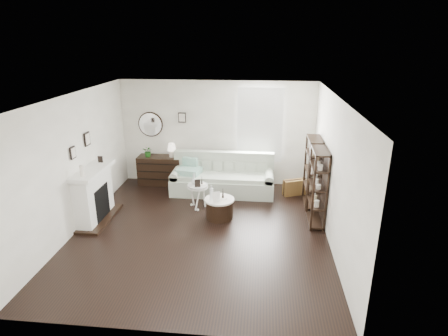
# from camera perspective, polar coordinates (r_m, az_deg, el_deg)

# --- Properties ---
(room) EXTENTS (5.50, 5.50, 5.50)m
(room) POSITION_cam_1_polar(r_m,az_deg,el_deg) (9.56, 3.27, 6.56)
(room) COLOR black
(room) RESTS_ON ground
(fireplace) EXTENTS (0.50, 1.40, 1.84)m
(fireplace) POSITION_cam_1_polar(r_m,az_deg,el_deg) (8.37, -19.15, -4.07)
(fireplace) COLOR white
(fireplace) RESTS_ON ground
(shelf_unit_far) EXTENTS (0.30, 0.80, 1.60)m
(shelf_unit_far) POSITION_cam_1_polar(r_m,az_deg,el_deg) (8.75, 13.30, -0.61)
(shelf_unit_far) COLOR black
(shelf_unit_far) RESTS_ON ground
(shelf_unit_near) EXTENTS (0.30, 0.80, 1.60)m
(shelf_unit_near) POSITION_cam_1_polar(r_m,az_deg,el_deg) (7.92, 14.05, -2.83)
(shelf_unit_near) COLOR black
(shelf_unit_near) RESTS_ON ground
(sofa) EXTENTS (2.53, 0.88, 0.98)m
(sofa) POSITION_cam_1_polar(r_m,az_deg,el_deg) (9.38, -0.20, -1.80)
(sofa) COLOR #B5C2AD
(sofa) RESTS_ON ground
(quilt) EXTENTS (0.63, 0.55, 0.14)m
(quilt) POSITION_cam_1_polar(r_m,az_deg,el_deg) (9.30, -5.36, -0.45)
(quilt) COLOR #238059
(quilt) RESTS_ON sofa
(suitcase) EXTENTS (0.61, 0.41, 0.39)m
(suitcase) POSITION_cam_1_polar(r_m,az_deg,el_deg) (9.43, 10.73, -2.90)
(suitcase) COLOR brown
(suitcase) RESTS_ON ground
(dresser) EXTENTS (1.14, 0.49, 0.76)m
(dresser) POSITION_cam_1_polar(r_m,az_deg,el_deg) (10.03, -9.66, -0.32)
(dresser) COLOR black
(dresser) RESTS_ON ground
(table_lamp) EXTENTS (0.25, 0.25, 0.36)m
(table_lamp) POSITION_cam_1_polar(r_m,az_deg,el_deg) (9.78, -7.96, 2.71)
(table_lamp) COLOR #F7E5D0
(table_lamp) RESTS_ON dresser
(potted_plant) EXTENTS (0.30, 0.27, 0.29)m
(potted_plant) POSITION_cam_1_polar(r_m,az_deg,el_deg) (9.91, -11.49, 2.49)
(potted_plant) COLOR #1F5B1A
(potted_plant) RESTS_ON dresser
(drum_table) EXTENTS (0.64, 0.64, 0.44)m
(drum_table) POSITION_cam_1_polar(r_m,az_deg,el_deg) (8.10, -0.70, -6.13)
(drum_table) COLOR black
(drum_table) RESTS_ON ground
(pedestal_table) EXTENTS (0.47, 0.47, 0.57)m
(pedestal_table) POSITION_cam_1_polar(r_m,az_deg,el_deg) (8.47, -4.03, -2.86)
(pedestal_table) COLOR silver
(pedestal_table) RESTS_ON ground
(eiffel_drum) EXTENTS (0.12, 0.12, 0.20)m
(eiffel_drum) POSITION_cam_1_polar(r_m,az_deg,el_deg) (8.00, -0.17, -3.95)
(eiffel_drum) COLOR black
(eiffel_drum) RESTS_ON drum_table
(bottle_drum) EXTENTS (0.08, 0.08, 0.33)m
(bottle_drum) POSITION_cam_1_polar(r_m,az_deg,el_deg) (7.90, -1.93, -3.78)
(bottle_drum) COLOR silver
(bottle_drum) RESTS_ON drum_table
(card_frame_drum) EXTENTS (0.18, 0.11, 0.22)m
(card_frame_drum) POSITION_cam_1_polar(r_m,az_deg,el_deg) (7.83, -1.17, -4.44)
(card_frame_drum) COLOR white
(card_frame_drum) RESTS_ON drum_table
(eiffel_ped) EXTENTS (0.11, 0.11, 0.17)m
(eiffel_ped) POSITION_cam_1_polar(r_m,az_deg,el_deg) (8.43, -3.40, -1.99)
(eiffel_ped) COLOR black
(eiffel_ped) RESTS_ON pedestal_table
(flask_ped) EXTENTS (0.14, 0.14, 0.25)m
(flask_ped) POSITION_cam_1_polar(r_m,az_deg,el_deg) (8.43, -4.58, -1.69)
(flask_ped) COLOR silver
(flask_ped) RESTS_ON pedestal_table
(card_frame_ped) EXTENTS (0.13, 0.08, 0.17)m
(card_frame_ped) POSITION_cam_1_polar(r_m,az_deg,el_deg) (8.30, -4.06, -2.34)
(card_frame_ped) COLOR black
(card_frame_ped) RESTS_ON pedestal_table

